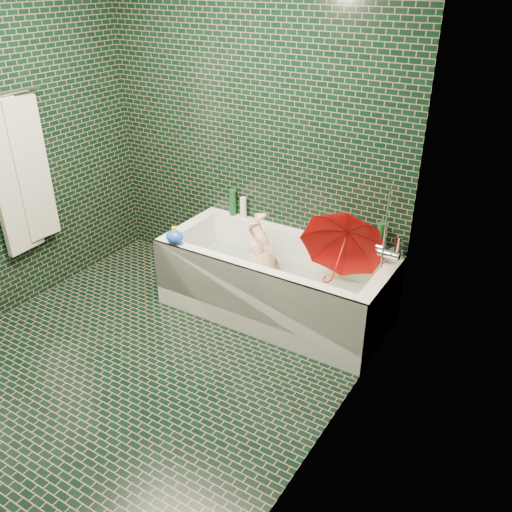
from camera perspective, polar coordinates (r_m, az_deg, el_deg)
The scene contains 20 objects.
floor at distance 3.79m, azimuth -11.99°, elevation -11.06°, with size 2.80×2.80×0.00m, color black.
wall_back at distance 4.21m, azimuth -0.55°, elevation 12.87°, with size 2.80×2.80×0.00m, color black.
wall_right at distance 2.47m, azimuth 7.75°, elevation 1.21°, with size 2.80×2.80×0.00m, color black.
bathtub at distance 4.10m, azimuth 1.93°, elevation -3.46°, with size 1.70×0.75×0.55m.
bath_mat at distance 4.14m, azimuth 2.04°, elevation -4.00°, with size 1.35×0.47×0.01m, color green.
water at distance 4.07m, azimuth 2.08°, elevation -2.29°, with size 1.48×0.53×0.00m, color silver.
towel_rail at distance 4.17m, azimuth -25.01°, elevation 15.17°, with size 0.02×0.02×0.58m, color silver.
towel at distance 4.30m, azimuth -23.57°, elevation 7.77°, with size 0.08×0.44×1.12m.
faucet at distance 3.55m, azimuth 13.60°, elevation 0.79°, with size 0.18×0.19×0.55m.
child at distance 4.09m, azimuth 1.16°, elevation -1.92°, with size 0.33×0.22×0.90m, color #EDAD94.
umbrella at distance 3.73m, azimuth 8.84°, elevation 0.11°, with size 0.58×0.58×0.51m, color red.
soap_bottle_a at distance 3.92m, azimuth 14.53°, elevation -0.31°, with size 0.10×0.10×0.26m, color white.
soap_bottle_b at distance 3.97m, azimuth 13.79°, elevation 0.18°, with size 0.09×0.09×0.19m, color #3D1E72.
soap_bottle_c at distance 3.93m, azimuth 13.95°, elevation -0.14°, with size 0.12×0.12×0.15m, color #13431F.
bottle_right_tall at distance 3.90m, azimuth 12.94°, elevation 1.76°, with size 0.06×0.06×0.24m, color #13431F.
bottle_right_pump at distance 3.89m, azimuth 14.72°, elevation 0.84°, with size 0.05×0.05×0.17m, color silver.
bottle_left_tall at distance 4.45m, azimuth -2.44°, elevation 5.68°, with size 0.06×0.06×0.22m, color #13431F.
bottle_left_short at distance 4.39m, azimuth -1.35°, elevation 5.09°, with size 0.05×0.05×0.18m, color white.
rubber_duck at distance 4.01m, azimuth 10.95°, elevation 1.35°, with size 0.10×0.07×0.08m.
bath_toy at distance 4.02m, azimuth -8.57°, elevation 2.02°, with size 0.15×0.12×0.13m.
Camera 1 is at (2.16, -2.03, 2.36)m, focal length 38.00 mm.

